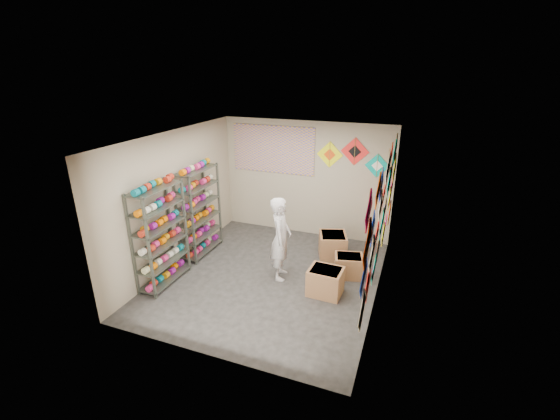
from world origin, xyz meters
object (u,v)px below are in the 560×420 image
at_px(shelf_rack_front, 160,236).
at_px(carton_b, 348,266).
at_px(shelf_rack_back, 199,212).
at_px(carton_c, 333,246).
at_px(shopkeeper, 281,239).
at_px(carton_a, 325,282).

distance_m(shelf_rack_front, carton_b, 3.57).
distance_m(shelf_rack_back, carton_c, 2.91).
height_order(shopkeeper, carton_a, shopkeeper).
bearing_deg(shopkeeper, shelf_rack_front, 103.30).
bearing_deg(shopkeeper, carton_b, -80.85).
bearing_deg(shelf_rack_back, carton_c, 16.05).
relative_size(shelf_rack_back, carton_a, 3.24).
relative_size(shelf_rack_back, carton_b, 3.61).
distance_m(shelf_rack_back, carton_b, 3.27).
relative_size(shelf_rack_front, shelf_rack_back, 1.00).
distance_m(shelf_rack_front, shelf_rack_back, 1.30).
relative_size(shelf_rack_back, carton_c, 3.14).
relative_size(carton_a, carton_b, 1.11).
bearing_deg(shelf_rack_front, shopkeeper, 25.85).
bearing_deg(carton_a, shopkeeper, 166.72).
bearing_deg(carton_b, carton_c, 111.89).
relative_size(shelf_rack_front, carton_c, 3.14).
bearing_deg(carton_a, shelf_rack_front, -164.27).
height_order(shelf_rack_back, carton_b, shelf_rack_back).
distance_m(shelf_rack_front, shopkeeper, 2.19).
distance_m(shopkeeper, carton_a, 1.14).
relative_size(shelf_rack_front, carton_a, 3.24).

